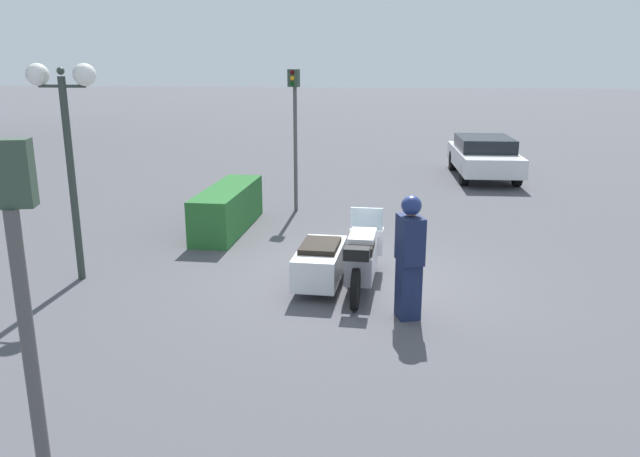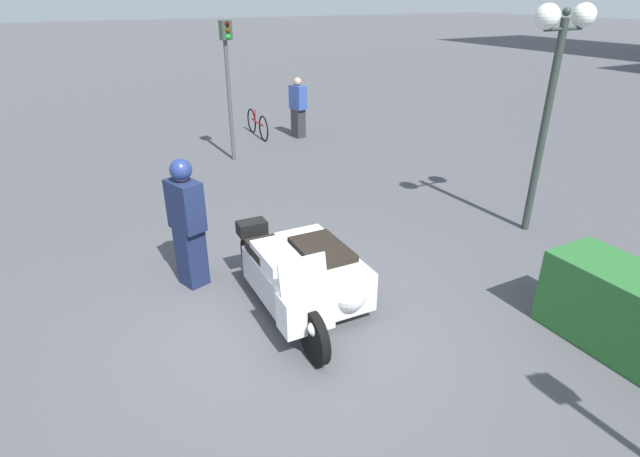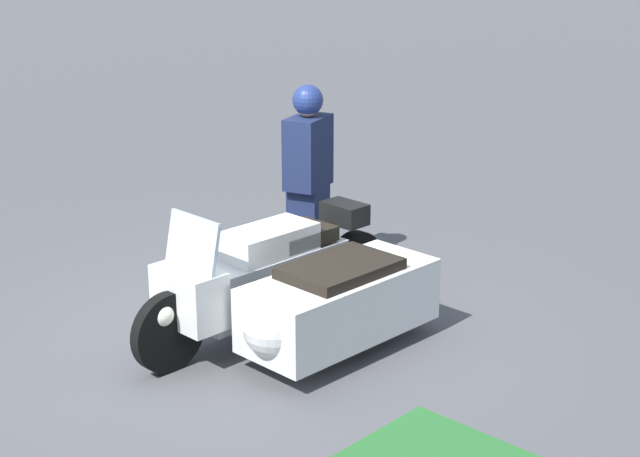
% 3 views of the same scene
% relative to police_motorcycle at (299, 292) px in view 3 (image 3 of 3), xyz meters
% --- Properties ---
extents(ground_plane, '(160.00, 160.00, 0.00)m').
position_rel_police_motorcycle_xyz_m(ground_plane, '(0.19, -0.35, -0.46)').
color(ground_plane, '#4C4C51').
extents(police_motorcycle, '(2.63, 1.35, 1.14)m').
position_rel_police_motorcycle_xyz_m(police_motorcycle, '(0.00, 0.00, 0.00)').
color(police_motorcycle, black).
rests_on(police_motorcycle, ground).
extents(officer_rider, '(0.55, 0.43, 1.78)m').
position_rel_police_motorcycle_xyz_m(officer_rider, '(-1.26, -1.11, 0.49)').
color(officer_rider, '#192347').
rests_on(officer_rider, ground).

